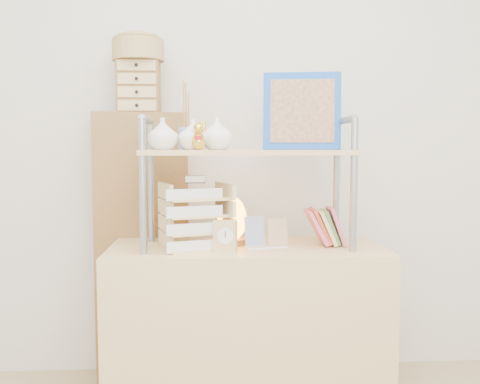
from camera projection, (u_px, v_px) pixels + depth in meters
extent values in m
cube|color=silver|center=(240.00, 125.00, 2.79)|extent=(3.40, 0.02, 2.60)
cube|color=tan|center=(247.00, 330.00, 2.37)|extent=(1.20, 0.50, 0.75)
cube|color=brown|center=(142.00, 249.00, 2.69)|extent=(0.48, 0.29, 1.35)
cylinder|color=gray|center=(143.00, 187.00, 2.14)|extent=(0.03, 0.03, 0.55)
cylinder|color=gray|center=(151.00, 182.00, 2.44)|extent=(0.03, 0.03, 0.55)
cylinder|color=gray|center=(146.00, 120.00, 2.27)|extent=(0.03, 0.30, 0.03)
cylinder|color=gray|center=(354.00, 186.00, 2.19)|extent=(0.03, 0.03, 0.55)
cylinder|color=gray|center=(336.00, 181.00, 2.49)|extent=(0.03, 0.03, 0.55)
cylinder|color=gray|center=(346.00, 120.00, 2.32)|extent=(0.03, 0.30, 0.03)
cube|color=tan|center=(247.00, 152.00, 2.31)|extent=(0.90, 0.34, 0.02)
imported|color=white|center=(163.00, 134.00, 2.26)|extent=(0.13, 0.13, 0.13)
imported|color=white|center=(193.00, 134.00, 2.29)|extent=(0.13, 0.13, 0.13)
imported|color=white|center=(217.00, 133.00, 2.31)|extent=(0.14, 0.14, 0.14)
cylinder|color=#2644A5|center=(186.00, 139.00, 2.40)|extent=(0.07, 0.07, 0.10)
cube|color=#134DB5|center=(302.00, 111.00, 2.40)|extent=(0.35, 0.11, 0.35)
cube|color=brown|center=(302.00, 111.00, 2.39)|extent=(0.29, 0.08, 0.28)
cube|color=#D55D75|center=(336.00, 226.00, 2.36)|extent=(0.07, 0.12, 0.17)
cube|color=#60964B|center=(330.00, 226.00, 2.37)|extent=(0.08, 0.12, 0.16)
cube|color=#D0BE7D|center=(326.00, 226.00, 2.35)|extent=(0.08, 0.13, 0.16)
cube|color=#E45A35|center=(320.00, 226.00, 2.37)|extent=(0.09, 0.14, 0.16)
cube|color=#D55D75|center=(316.00, 227.00, 2.35)|extent=(0.09, 0.14, 0.16)
cube|color=#D2B37E|center=(196.00, 246.00, 2.30)|extent=(0.31, 0.30, 0.01)
cube|color=white|center=(195.00, 246.00, 2.19)|extent=(0.23, 0.08, 0.05)
cube|color=#D2B37E|center=(196.00, 230.00, 2.30)|extent=(0.31, 0.30, 0.01)
cube|color=white|center=(195.00, 229.00, 2.18)|extent=(0.23, 0.08, 0.05)
cube|color=#D2B37E|center=(196.00, 214.00, 2.29)|extent=(0.31, 0.30, 0.01)
cube|color=white|center=(195.00, 212.00, 2.17)|extent=(0.23, 0.08, 0.05)
cube|color=#D2B37E|center=(195.00, 198.00, 2.29)|extent=(0.31, 0.30, 0.01)
cube|color=white|center=(195.00, 194.00, 2.17)|extent=(0.23, 0.08, 0.05)
cube|color=beige|center=(195.00, 179.00, 2.26)|extent=(0.08, 0.08, 0.03)
cylinder|color=brown|center=(232.00, 242.00, 2.38)|extent=(0.12, 0.12, 0.03)
ellipsoid|color=orange|center=(232.00, 218.00, 2.37)|extent=(0.14, 0.13, 0.19)
cube|color=tan|center=(225.00, 236.00, 2.20)|extent=(0.10, 0.06, 0.13)
cylinder|color=white|center=(225.00, 236.00, 2.18)|extent=(0.07, 0.02, 0.07)
cube|color=white|center=(266.00, 247.00, 2.30)|extent=(0.20, 0.10, 0.01)
cube|color=navy|center=(255.00, 231.00, 2.30)|extent=(0.09, 0.05, 0.13)
cube|color=tan|center=(278.00, 232.00, 2.31)|extent=(0.09, 0.05, 0.11)
cube|color=brown|center=(139.00, 87.00, 2.60)|extent=(0.20, 0.15, 0.25)
cube|color=tan|center=(137.00, 105.00, 2.53)|extent=(0.18, 0.01, 0.05)
cube|color=tan|center=(137.00, 92.00, 2.52)|extent=(0.18, 0.01, 0.05)
cube|color=tan|center=(137.00, 79.00, 2.52)|extent=(0.18, 0.01, 0.05)
cube|color=tan|center=(136.00, 65.00, 2.51)|extent=(0.18, 0.01, 0.05)
cylinder|color=olive|center=(138.00, 51.00, 2.58)|extent=(0.25, 0.25, 0.10)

